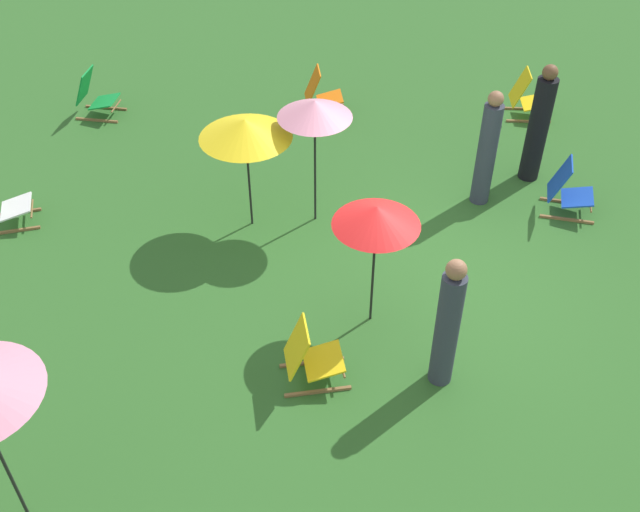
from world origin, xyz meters
TOP-DOWN VIEW (x-y plane):
  - ground_plane at (0.00, 0.00)m, footprint 40.00×40.00m
  - deckchair_0 at (1.72, -2.31)m, footprint 0.61×0.84m
  - deckchair_1 at (4.29, 5.22)m, footprint 0.57×0.81m
  - deckchair_2 at (-1.57, 1.26)m, footprint 0.61×0.84m
  - deckchair_3 at (4.46, 1.32)m, footprint 0.58×0.82m
  - deckchair_6 at (4.48, -2.22)m, footprint 0.49×0.77m
  - deckchair_8 at (1.17, 5.70)m, footprint 0.67×0.86m
  - umbrella_0 at (-0.59, 0.56)m, footprint 1.00×1.00m
  - umbrella_1 at (1.42, 1.31)m, footprint 0.99×0.99m
  - umbrella_2 at (1.28, 2.22)m, footprint 1.24×1.24m
  - person_0 at (2.60, -1.96)m, footprint 0.35×0.35m
  - person_1 at (-1.51, -0.21)m, footprint 0.33×0.33m
  - person_2 at (1.96, -1.11)m, footprint 0.31×0.31m

SIDE VIEW (x-z plane):
  - ground_plane at x=0.00m, z-range 0.00..0.00m
  - deckchair_0 at x=1.72m, z-range -0.05..0.79m
  - deckchair_1 at x=4.29m, z-range -0.05..0.79m
  - deckchair_2 at x=-1.57m, z-range -0.05..0.79m
  - deckchair_3 at x=4.46m, z-range -0.05..0.79m
  - deckchair_6 at x=4.48m, z-range -0.05..0.79m
  - deckchair_8 at x=1.17m, z-range -0.05..0.79m
  - person_1 at x=-1.51m, z-range -0.03..1.73m
  - person_2 at x=1.96m, z-range -0.03..1.76m
  - person_0 at x=2.60m, z-range -0.04..1.83m
  - umbrella_2 at x=1.28m, z-range 0.71..2.41m
  - umbrella_0 at x=-0.59m, z-range 0.73..2.46m
  - umbrella_1 at x=1.42m, z-range 0.83..2.74m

